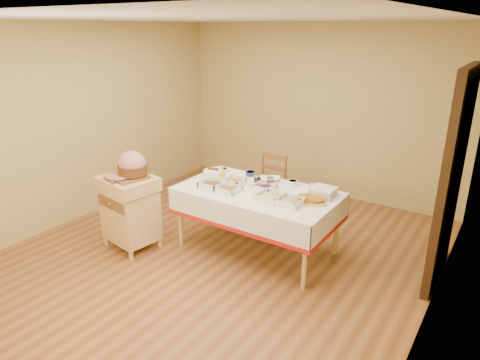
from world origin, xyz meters
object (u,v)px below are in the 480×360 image
object	(u,v)px
mustard_bottle	(223,174)
plate_stack	(323,192)
dining_chair	(268,188)
preserve_jar_left	(257,179)
bread_basket	(213,173)
brass_platter	(311,200)
ham_on_board	(131,166)
preserve_jar_right	(270,183)
dining_table	(257,204)
butcher_cart	(130,208)

from	to	relation	value
mustard_bottle	plate_stack	xyz separation A→B (m)	(1.23, 0.19, -0.02)
dining_chair	preserve_jar_left	bearing A→B (deg)	-72.72
bread_basket	brass_platter	world-z (taller)	bread_basket
plate_stack	ham_on_board	bearing A→B (deg)	-153.28
dining_chair	preserve_jar_right	distance (m)	0.76
preserve_jar_left	preserve_jar_right	bearing A→B (deg)	-5.65
dining_chair	brass_platter	bearing A→B (deg)	-37.40
ham_on_board	preserve_jar_right	bearing A→B (deg)	34.38
dining_table	preserve_jar_right	world-z (taller)	preserve_jar_right
butcher_cart	dining_table	bearing A→B (deg)	29.95
dining_table	preserve_jar_left	bearing A→B (deg)	121.80
dining_chair	plate_stack	bearing A→B (deg)	-26.75
dining_table	brass_platter	xyz separation A→B (m)	(0.64, 0.04, 0.18)
dining_chair	plate_stack	size ratio (longest dim) A/B	3.66
dining_chair	ham_on_board	world-z (taller)	ham_on_board
dining_table	preserve_jar_right	bearing A→B (deg)	71.98
dining_table	brass_platter	world-z (taller)	brass_platter
butcher_cart	dining_chair	xyz separation A→B (m)	(1.01, 1.52, -0.02)
ham_on_board	brass_platter	xyz separation A→B (m)	(1.90, 0.76, -0.23)
dining_chair	preserve_jar_left	size ratio (longest dim) A/B	8.40
preserve_jar_right	butcher_cart	bearing A→B (deg)	-145.49
ham_on_board	mustard_bottle	distance (m)	1.09
plate_stack	dining_table	bearing A→B (deg)	-158.96
dining_table	butcher_cart	size ratio (longest dim) A/B	2.07
dining_chair	brass_platter	size ratio (longest dim) A/B	2.67
dining_chair	preserve_jar_left	xyz separation A→B (m)	(0.17, -0.56, 0.33)
brass_platter	butcher_cart	bearing A→B (deg)	-157.79
mustard_bottle	bread_basket	world-z (taller)	mustard_bottle
dining_chair	preserve_jar_right	size ratio (longest dim) A/B	8.11
dining_chair	mustard_bottle	xyz separation A→B (m)	(-0.24, -0.68, 0.35)
preserve_jar_left	brass_platter	bearing A→B (deg)	-11.99
preserve_jar_right	bread_basket	size ratio (longest dim) A/B	0.48
dining_table	butcher_cart	distance (m)	1.51
mustard_bottle	bread_basket	xyz separation A→B (m)	(-0.17, 0.02, -0.02)
ham_on_board	preserve_jar_left	distance (m)	1.47
preserve_jar_right	plate_stack	xyz separation A→B (m)	(0.63, 0.08, -0.01)
brass_platter	dining_table	bearing A→B (deg)	-176.20
ham_on_board	plate_stack	bearing A→B (deg)	26.72
butcher_cart	ham_on_board	size ratio (longest dim) A/B	1.85
mustard_bottle	preserve_jar_left	bearing A→B (deg)	17.23
butcher_cart	ham_on_board	distance (m)	0.52
preserve_jar_left	bread_basket	bearing A→B (deg)	-169.69
bread_basket	dining_table	bearing A→B (deg)	-8.11
preserve_jar_left	mustard_bottle	bearing A→B (deg)	-162.77
dining_table	mustard_bottle	distance (m)	0.59
mustard_bottle	brass_platter	bearing A→B (deg)	-1.74
dining_table	bread_basket	distance (m)	0.74
dining_table	plate_stack	xyz separation A→B (m)	(0.69, 0.26, 0.21)
plate_stack	butcher_cart	bearing A→B (deg)	-152.97
preserve_jar_right	brass_platter	world-z (taller)	preserve_jar_right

